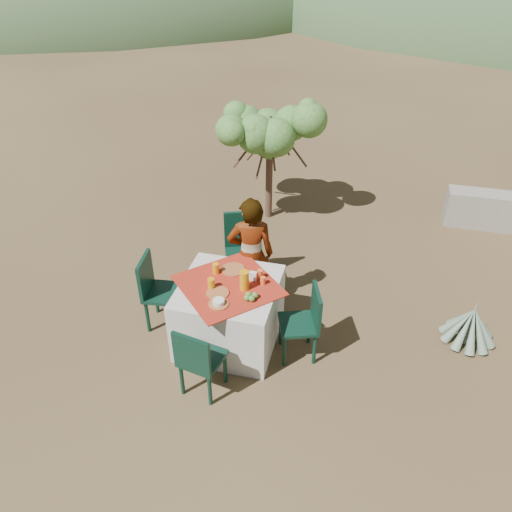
{
  "coord_description": "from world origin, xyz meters",
  "views": [
    {
      "loc": [
        1.14,
        -3.82,
        3.96
      ],
      "look_at": [
        0.04,
        0.49,
        0.89
      ],
      "focal_mm": 35.0,
      "sensor_mm": 36.0,
      "label": 1
    }
  ],
  "objects_px": {
    "chair_left": "(157,288)",
    "chair_right": "(305,320)",
    "table": "(229,313)",
    "shrub_tree": "(274,137)",
    "chair_far": "(244,248)",
    "person": "(251,255)",
    "agave": "(470,325)",
    "chair_near": "(198,359)",
    "juice_pitcher": "(244,280)"
  },
  "relations": [
    {
      "from": "agave",
      "to": "shrub_tree",
      "type": "bearing_deg",
      "value": 140.96
    },
    {
      "from": "chair_far",
      "to": "juice_pitcher",
      "type": "distance_m",
      "value": 1.11
    },
    {
      "from": "chair_left",
      "to": "juice_pitcher",
      "type": "relative_size",
      "value": 4.13
    },
    {
      "from": "agave",
      "to": "chair_near",
      "type": "bearing_deg",
      "value": -151.38
    },
    {
      "from": "chair_near",
      "to": "shrub_tree",
      "type": "distance_m",
      "value": 3.75
    },
    {
      "from": "chair_near",
      "to": "chair_left",
      "type": "xyz_separation_m",
      "value": [
        -0.8,
        0.88,
        0.03
      ]
    },
    {
      "from": "person",
      "to": "shrub_tree",
      "type": "xyz_separation_m",
      "value": [
        -0.23,
        2.21,
        0.57
      ]
    },
    {
      "from": "chair_right",
      "to": "chair_left",
      "type": "bearing_deg",
      "value": -111.69
    },
    {
      "from": "shrub_tree",
      "to": "agave",
      "type": "relative_size",
      "value": 2.57
    },
    {
      "from": "person",
      "to": "shrub_tree",
      "type": "bearing_deg",
      "value": -101.01
    },
    {
      "from": "chair_left",
      "to": "chair_right",
      "type": "distance_m",
      "value": 1.7
    },
    {
      "from": "shrub_tree",
      "to": "agave",
      "type": "bearing_deg",
      "value": -39.04
    },
    {
      "from": "chair_left",
      "to": "chair_right",
      "type": "xyz_separation_m",
      "value": [
        1.7,
        -0.08,
        -0.03
      ]
    },
    {
      "from": "chair_left",
      "to": "agave",
      "type": "xyz_separation_m",
      "value": [
        3.44,
        0.56,
        -0.28
      ]
    },
    {
      "from": "chair_near",
      "to": "person",
      "type": "bearing_deg",
      "value": -84.79
    },
    {
      "from": "chair_left",
      "to": "person",
      "type": "height_order",
      "value": "person"
    },
    {
      "from": "table",
      "to": "chair_far",
      "type": "relative_size",
      "value": 1.3
    },
    {
      "from": "chair_right",
      "to": "person",
      "type": "height_order",
      "value": "person"
    },
    {
      "from": "chair_left",
      "to": "person",
      "type": "xyz_separation_m",
      "value": [
        0.94,
        0.57,
        0.23
      ]
    },
    {
      "from": "chair_far",
      "to": "chair_left",
      "type": "height_order",
      "value": "chair_far"
    },
    {
      "from": "chair_right",
      "to": "agave",
      "type": "relative_size",
      "value": 1.32
    },
    {
      "from": "person",
      "to": "chair_far",
      "type": "bearing_deg",
      "value": -80.39
    },
    {
      "from": "table",
      "to": "chair_right",
      "type": "relative_size",
      "value": 1.54
    },
    {
      "from": "table",
      "to": "person",
      "type": "bearing_deg",
      "value": 82.89
    },
    {
      "from": "chair_right",
      "to": "shrub_tree",
      "type": "height_order",
      "value": "shrub_tree"
    },
    {
      "from": "chair_far",
      "to": "chair_near",
      "type": "bearing_deg",
      "value": -108.81
    },
    {
      "from": "table",
      "to": "chair_near",
      "type": "distance_m",
      "value": 0.82
    },
    {
      "from": "table",
      "to": "shrub_tree",
      "type": "height_order",
      "value": "shrub_tree"
    },
    {
      "from": "chair_left",
      "to": "shrub_tree",
      "type": "distance_m",
      "value": 2.98
    },
    {
      "from": "chair_far",
      "to": "chair_right",
      "type": "bearing_deg",
      "value": -67.64
    },
    {
      "from": "chair_left",
      "to": "person",
      "type": "distance_m",
      "value": 1.12
    },
    {
      "from": "shrub_tree",
      "to": "chair_left",
      "type": "bearing_deg",
      "value": -104.35
    },
    {
      "from": "person",
      "to": "agave",
      "type": "xyz_separation_m",
      "value": [
        2.5,
        -0.0,
        -0.52
      ]
    },
    {
      "from": "person",
      "to": "shrub_tree",
      "type": "distance_m",
      "value": 2.29
    },
    {
      "from": "chair_left",
      "to": "chair_right",
      "type": "bearing_deg",
      "value": -99.63
    },
    {
      "from": "juice_pitcher",
      "to": "agave",
      "type": "bearing_deg",
      "value": 15.12
    },
    {
      "from": "table",
      "to": "person",
      "type": "distance_m",
      "value": 0.72
    },
    {
      "from": "chair_left",
      "to": "agave",
      "type": "relative_size",
      "value": 1.4
    },
    {
      "from": "table",
      "to": "chair_far",
      "type": "height_order",
      "value": "chair_far"
    },
    {
      "from": "chair_left",
      "to": "agave",
      "type": "distance_m",
      "value": 3.5
    },
    {
      "from": "chair_near",
      "to": "shrub_tree",
      "type": "relative_size",
      "value": 0.51
    },
    {
      "from": "shrub_tree",
      "to": "chair_near",
      "type": "bearing_deg",
      "value": -88.54
    },
    {
      "from": "chair_near",
      "to": "chair_left",
      "type": "height_order",
      "value": "chair_left"
    },
    {
      "from": "chair_left",
      "to": "person",
      "type": "bearing_deg",
      "value": -65.91
    },
    {
      "from": "chair_near",
      "to": "shrub_tree",
      "type": "xyz_separation_m",
      "value": [
        -0.09,
        3.65,
        0.83
      ]
    },
    {
      "from": "shrub_tree",
      "to": "juice_pitcher",
      "type": "distance_m",
      "value": 2.91
    },
    {
      "from": "chair_near",
      "to": "chair_far",
      "type": "bearing_deg",
      "value": -77.72
    },
    {
      "from": "table",
      "to": "chair_right",
      "type": "bearing_deg",
      "value": -1.31
    },
    {
      "from": "chair_left",
      "to": "shrub_tree",
      "type": "xyz_separation_m",
      "value": [
        0.71,
        2.78,
        0.8
      ]
    },
    {
      "from": "agave",
      "to": "chair_far",
      "type": "bearing_deg",
      "value": 172.01
    }
  ]
}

